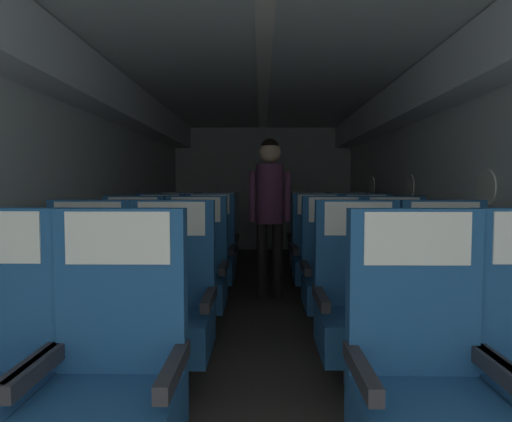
% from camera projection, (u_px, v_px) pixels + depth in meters
% --- Properties ---
extents(ground, '(3.42, 8.49, 0.02)m').
position_uv_depth(ground, '(264.00, 315.00, 4.04)').
color(ground, '#3D3833').
extents(fuselage_shell, '(3.30, 8.14, 2.25)m').
position_uv_depth(fuselage_shell, '(264.00, 139.00, 4.21)').
color(fuselage_shell, silver).
rests_on(fuselage_shell, ground).
extents(seat_a_left_aisle, '(0.53, 0.50, 1.08)m').
position_uv_depth(seat_a_left_aisle, '(112.00, 382.00, 1.62)').
color(seat_a_left_aisle, '#38383D').
rests_on(seat_a_left_aisle, ground).
extents(seat_a_right_window, '(0.53, 0.50, 1.08)m').
position_uv_depth(seat_a_right_window, '(424.00, 385.00, 1.60)').
color(seat_a_right_window, '#38383D').
rests_on(seat_a_right_window, ground).
extents(seat_b_left_window, '(0.53, 0.50, 1.08)m').
position_uv_depth(seat_b_left_window, '(84.00, 309.00, 2.58)').
color(seat_b_left_window, '#38383D').
rests_on(seat_b_left_window, ground).
extents(seat_b_left_aisle, '(0.53, 0.50, 1.08)m').
position_uv_depth(seat_b_left_aisle, '(169.00, 309.00, 2.57)').
color(seat_b_left_aisle, '#38383D').
rests_on(seat_b_left_aisle, ground).
extents(seat_b_right_aisle, '(0.53, 0.50, 1.08)m').
position_uv_depth(seat_b_right_aisle, '(449.00, 310.00, 2.55)').
color(seat_b_right_aisle, '#38383D').
rests_on(seat_b_right_aisle, ground).
extents(seat_b_right_window, '(0.53, 0.50, 1.08)m').
position_uv_depth(seat_b_right_window, '(360.00, 309.00, 2.58)').
color(seat_b_right_window, '#38383D').
rests_on(seat_b_right_window, ground).
extents(seat_c_left_window, '(0.53, 0.50, 1.08)m').
position_uv_depth(seat_c_left_window, '(131.00, 275.00, 3.53)').
color(seat_c_left_window, '#38383D').
rests_on(seat_c_left_window, ground).
extents(seat_c_left_aisle, '(0.53, 0.50, 1.08)m').
position_uv_depth(seat_c_left_aisle, '(195.00, 275.00, 3.53)').
color(seat_c_left_aisle, '#38383D').
rests_on(seat_c_left_aisle, ground).
extents(seat_c_right_aisle, '(0.53, 0.50, 1.08)m').
position_uv_depth(seat_c_right_aisle, '(397.00, 276.00, 3.50)').
color(seat_c_right_aisle, '#38383D').
rests_on(seat_c_right_aisle, ground).
extents(seat_c_right_window, '(0.53, 0.50, 1.08)m').
position_uv_depth(seat_c_right_window, '(335.00, 276.00, 3.51)').
color(seat_c_right_window, '#38383D').
rests_on(seat_c_right_window, ground).
extents(seat_d_left_window, '(0.53, 0.50, 1.08)m').
position_uv_depth(seat_d_left_window, '(158.00, 256.00, 4.47)').
color(seat_d_left_window, '#38383D').
rests_on(seat_d_left_window, ground).
extents(seat_d_left_aisle, '(0.53, 0.50, 1.08)m').
position_uv_depth(seat_d_left_aisle, '(209.00, 256.00, 4.48)').
color(seat_d_left_aisle, '#38383D').
rests_on(seat_d_left_aisle, ground).
extents(seat_d_right_aisle, '(0.53, 0.50, 1.08)m').
position_uv_depth(seat_d_right_aisle, '(368.00, 256.00, 4.46)').
color(seat_d_right_aisle, '#38383D').
rests_on(seat_d_right_aisle, ground).
extents(seat_d_right_window, '(0.53, 0.50, 1.08)m').
position_uv_depth(seat_d_right_window, '(318.00, 256.00, 4.46)').
color(seat_d_right_window, '#38383D').
rests_on(seat_d_right_window, ground).
extents(seat_e_left_window, '(0.53, 0.50, 1.08)m').
position_uv_depth(seat_e_left_window, '(177.00, 243.00, 5.43)').
color(seat_e_left_window, '#38383D').
rests_on(seat_e_left_window, ground).
extents(seat_e_left_aisle, '(0.53, 0.50, 1.08)m').
position_uv_depth(seat_e_left_aisle, '(217.00, 243.00, 5.43)').
color(seat_e_left_aisle, '#38383D').
rests_on(seat_e_left_aisle, ground).
extents(seat_e_right_aisle, '(0.53, 0.50, 1.08)m').
position_uv_depth(seat_e_right_aisle, '(349.00, 244.00, 5.41)').
color(seat_e_right_aisle, '#38383D').
rests_on(seat_e_right_aisle, ground).
extents(seat_e_right_window, '(0.53, 0.50, 1.08)m').
position_uv_depth(seat_e_right_window, '(309.00, 244.00, 5.43)').
color(seat_e_right_window, '#38383D').
rests_on(seat_e_right_window, ground).
extents(flight_attendant, '(0.43, 0.28, 1.64)m').
position_uv_depth(flight_attendant, '(270.00, 200.00, 4.57)').
color(flight_attendant, black).
rests_on(flight_attendant, ground).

